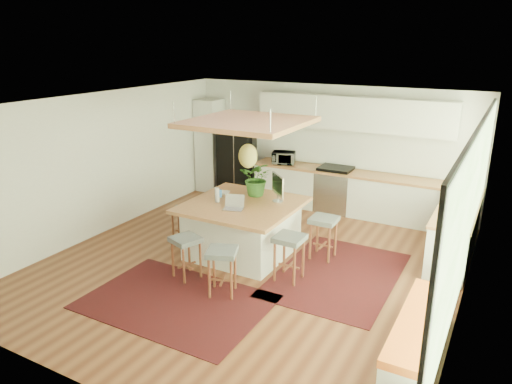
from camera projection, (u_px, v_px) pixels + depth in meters
The scene contains 33 objects.
floor at pixel (252, 263), 8.10m from camera, with size 7.00×7.00×0.00m, color #572A19.
ceiling at pixel (252, 103), 7.28m from camera, with size 7.00×7.00×0.00m, color white.
wall_back at pixel (329, 146), 10.61m from camera, with size 6.50×6.50×0.00m, color silver.
wall_front at pixel (81, 278), 4.77m from camera, with size 6.50×6.50×0.00m, color silver.
wall_left at pixel (104, 163), 9.18m from camera, with size 7.00×7.00×0.00m, color silver.
wall_right at pixel (470, 223), 6.20m from camera, with size 7.00×7.00×0.00m, color silver.
window_wall at pixel (468, 219), 6.20m from camera, with size 0.10×6.20×2.60m, color black, non-canonical shape.
pantry at pixel (210, 146), 11.77m from camera, with size 0.55×0.60×2.25m, color silver.
back_counter_base at pixel (346, 193), 10.37m from camera, with size 4.20×0.60×0.88m, color silver.
back_counter_top at pixel (347, 173), 10.23m from camera, with size 4.24×0.64×0.05m, color #9B5D37.
backsplash at pixel (352, 149), 10.35m from camera, with size 4.20×0.02×0.80m, color white.
upper_cabinets at pixel (352, 113), 9.97m from camera, with size 4.20×0.34×0.70m, color silver.
range at pixel (335, 189), 10.47m from camera, with size 0.76×0.62×1.00m, color #A5A5AA, non-canonical shape.
right_counter_base at pixel (455, 231), 8.30m from camera, with size 0.60×2.50×0.88m, color silver.
right_counter_top at pixel (459, 207), 8.16m from camera, with size 0.64×2.54×0.05m, color #9B5D37.
window_bench at pixel (420, 337), 5.68m from camera, with size 0.52×2.00×0.50m, color silver, non-canonical shape.
ceiling_panel at pixel (248, 138), 7.95m from camera, with size 1.86×1.86×0.80m, color #9B5D37, non-canonical shape.
rug_near at pixel (176, 302), 6.91m from camera, with size 2.60×1.80×0.01m, color black.
rug_right at pixel (337, 274), 7.72m from camera, with size 1.80×2.60×0.01m, color black.
fridge at pixel (237, 157), 11.46m from camera, with size 0.87×0.68×1.75m, color black, non-canonical shape.
island at pixel (243, 228), 8.37m from camera, with size 1.85×1.85×0.93m, color #9B5D37, non-canonical shape.
stool_near_left at pixel (186, 257), 7.53m from camera, with size 0.41×0.41×0.69m, color #4E5457, non-canonical shape.
stool_near_right at pixel (222, 272), 7.04m from camera, with size 0.42×0.42×0.72m, color #4E5457, non-canonical shape.
stool_right_front at pixel (289, 259), 7.46m from camera, with size 0.44×0.44×0.74m, color #4E5457, non-canonical shape.
stool_right_back at pixel (323, 239), 8.22m from camera, with size 0.44×0.44×0.74m, color #4E5457, non-canonical shape.
stool_left_side at pixel (183, 223), 8.90m from camera, with size 0.38×0.38×0.65m, color #4E5457, non-canonical shape.
laptop at pixel (233, 203), 7.89m from camera, with size 0.33×0.35×0.25m, color #A5A5AA, non-canonical shape.
monitor at pixel (278, 187), 8.24m from camera, with size 0.53×0.19×0.49m, color #A5A5AA, non-canonical shape.
microwave at pixel (284, 156), 10.82m from camera, with size 0.50×0.28×0.34m, color #A5A5AA.
island_plant at pixel (257, 182), 8.57m from camera, with size 0.59×0.65×0.51m, color #1E4C19.
island_bowl at pixel (225, 193), 8.71m from camera, with size 0.19×0.19×0.05m, color beige.
island_bottle_0 at pixel (219, 192), 8.53m from camera, with size 0.07×0.07×0.19m, color #3879E1.
island_bottle_1 at pixel (218, 197), 8.26m from camera, with size 0.07×0.07×0.19m, color silver.
Camera 1 is at (3.59, -6.41, 3.62)m, focal length 33.58 mm.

